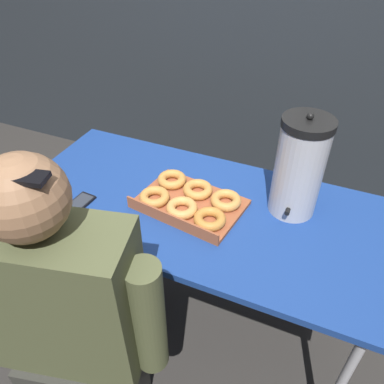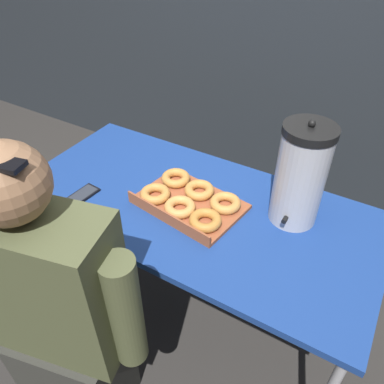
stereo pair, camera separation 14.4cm
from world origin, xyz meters
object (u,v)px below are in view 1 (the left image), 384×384
at_px(donut_box, 189,201).
at_px(coffee_urn, 299,167).
at_px(person_seated, 73,333).
at_px(cell_phone, 78,205).

bearing_deg(donut_box, coffee_urn, 29.33).
height_order(donut_box, person_seated, person_seated).
height_order(donut_box, cell_phone, donut_box).
relative_size(coffee_urn, person_seated, 0.33).
distance_m(donut_box, person_seated, 0.62).
relative_size(coffee_urn, cell_phone, 2.81).
bearing_deg(person_seated, donut_box, -117.37).
xyz_separation_m(coffee_urn, person_seated, (-0.52, -0.72, -0.32)).
height_order(donut_box, coffee_urn, coffee_urn).
xyz_separation_m(donut_box, cell_phone, (-0.40, -0.17, -0.02)).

